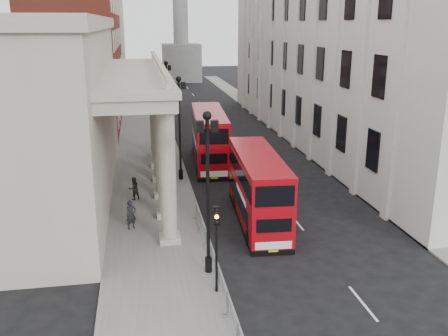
# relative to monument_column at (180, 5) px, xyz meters

# --- Properties ---
(ground) EXTENTS (260.00, 260.00, 0.00)m
(ground) POSITION_rel_monument_column_xyz_m (-6.00, -92.00, -15.98)
(ground) COLOR black
(ground) RESTS_ON ground
(sidewalk_west) EXTENTS (6.00, 140.00, 0.12)m
(sidewalk_west) POSITION_rel_monument_column_xyz_m (-9.00, -62.00, -15.92)
(sidewalk_west) COLOR slate
(sidewalk_west) RESTS_ON ground
(sidewalk_east) EXTENTS (3.00, 140.00, 0.12)m
(sidewalk_east) POSITION_rel_monument_column_xyz_m (7.50, -62.00, -15.92)
(sidewalk_east) COLOR slate
(sidewalk_east) RESTS_ON ground
(kerb) EXTENTS (0.20, 140.00, 0.14)m
(kerb) POSITION_rel_monument_column_xyz_m (-6.05, -62.00, -15.91)
(kerb) COLOR slate
(kerb) RESTS_ON ground
(portico_building) EXTENTS (9.00, 28.00, 12.00)m
(portico_building) POSITION_rel_monument_column_xyz_m (-16.50, -74.00, -9.98)
(portico_building) COLOR #A09A86
(portico_building) RESTS_ON ground
(brick_building) EXTENTS (9.00, 32.00, 22.00)m
(brick_building) POSITION_rel_monument_column_xyz_m (-16.50, -44.00, -4.98)
(brick_building) COLOR maroon
(brick_building) RESTS_ON ground
(west_building_far) EXTENTS (9.00, 30.00, 20.00)m
(west_building_far) POSITION_rel_monument_column_xyz_m (-16.50, -12.00, -5.98)
(west_building_far) COLOR #A09A86
(west_building_far) RESTS_ON ground
(east_building) EXTENTS (8.00, 55.00, 25.00)m
(east_building) POSITION_rel_monument_column_xyz_m (10.00, -60.00, -3.48)
(east_building) COLOR beige
(east_building) RESTS_ON ground
(monument_column) EXTENTS (8.00, 8.00, 54.20)m
(monument_column) POSITION_rel_monument_column_xyz_m (0.00, 0.00, 0.00)
(monument_column) COLOR #60605E
(monument_column) RESTS_ON ground
(lamp_post_south) EXTENTS (1.05, 0.44, 8.32)m
(lamp_post_south) POSITION_rel_monument_column_xyz_m (-6.60, -88.00, -11.07)
(lamp_post_south) COLOR black
(lamp_post_south) RESTS_ON sidewalk_west
(lamp_post_mid) EXTENTS (1.05, 0.44, 8.32)m
(lamp_post_mid) POSITION_rel_monument_column_xyz_m (-6.60, -72.00, -11.07)
(lamp_post_mid) COLOR black
(lamp_post_mid) RESTS_ON sidewalk_west
(lamp_post_north) EXTENTS (1.05, 0.44, 8.32)m
(lamp_post_north) POSITION_rel_monument_column_xyz_m (-6.60, -56.00, -11.07)
(lamp_post_north) COLOR black
(lamp_post_north) RESTS_ON sidewalk_west
(traffic_light) EXTENTS (0.28, 0.33, 4.30)m
(traffic_light) POSITION_rel_monument_column_xyz_m (-6.50, -90.02, -12.88)
(traffic_light) COLOR black
(traffic_light) RESTS_ON sidewalk_west
(crowd_barriers) EXTENTS (0.50, 18.75, 1.10)m
(crowd_barriers) POSITION_rel_monument_column_xyz_m (-6.35, -89.78, -15.31)
(crowd_barriers) COLOR gray
(crowd_barriers) RESTS_ON sidewalk_west
(bus_near) EXTENTS (3.12, 10.45, 4.45)m
(bus_near) POSITION_rel_monument_column_xyz_m (-2.47, -81.50, -13.65)
(bus_near) COLOR #A0070F
(bus_near) RESTS_ON ground
(bus_far) EXTENTS (3.47, 11.27, 4.79)m
(bus_far) POSITION_rel_monument_column_xyz_m (-3.58, -67.39, -13.48)
(bus_far) COLOR #A60710
(bus_far) RESTS_ON ground
(pedestrian_a) EXTENTS (0.80, 0.68, 1.84)m
(pedestrian_a) POSITION_rel_monument_column_xyz_m (-10.52, -81.69, -14.94)
(pedestrian_a) COLOR black
(pedestrian_a) RESTS_ON sidewalk_west
(pedestrian_b) EXTENTS (1.01, 0.93, 1.68)m
(pedestrian_b) POSITION_rel_monument_column_xyz_m (-10.36, -76.33, -15.02)
(pedestrian_b) COLOR black
(pedestrian_b) RESTS_ON sidewalk_west
(pedestrian_c) EXTENTS (0.93, 0.68, 1.73)m
(pedestrian_c) POSITION_rel_monument_column_xyz_m (-7.64, -74.18, -15.00)
(pedestrian_c) COLOR black
(pedestrian_c) RESTS_ON sidewalk_west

